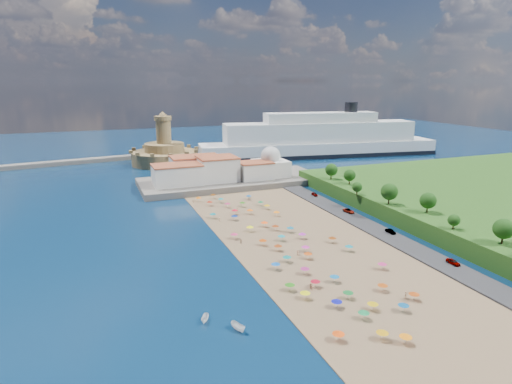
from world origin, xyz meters
name	(u,v)px	position (x,y,z in m)	size (l,w,h in m)	color
ground	(272,233)	(0.00, 0.00, 0.00)	(700.00, 700.00, 0.00)	#071938
terrace	(232,181)	(10.00, 73.00, 1.50)	(90.00, 36.00, 3.00)	#59544C
jetty	(175,171)	(-12.00, 108.00, 1.20)	(18.00, 70.00, 2.40)	#59544C
waterfront_buildings	(206,170)	(-3.05, 73.64, 7.88)	(57.00, 29.00, 11.00)	silver
domed_building	(271,164)	(30.00, 71.00, 8.97)	(16.00, 16.00, 15.00)	silver
fortress	(165,153)	(-12.00, 138.00, 6.68)	(40.00, 40.00, 32.40)	tan
cruise_ship	(320,140)	(91.93, 129.69, 10.64)	(166.10, 48.03, 35.93)	black
beach_parasols	(283,239)	(-1.26, -11.65, 2.15)	(32.93, 118.94, 2.20)	gray
beachgoers	(260,232)	(-4.48, -0.43, 1.15)	(28.67, 98.85, 1.87)	tan
moored_boats	(225,324)	(-31.77, -48.58, 0.77)	(8.34, 9.93, 1.63)	white
parked_cars	(365,219)	(36.00, -1.86, 1.39)	(2.86, 82.49, 1.41)	gray
hillside_trees	(401,195)	(48.00, -5.89, 10.22)	(13.44, 103.41, 7.89)	#382314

